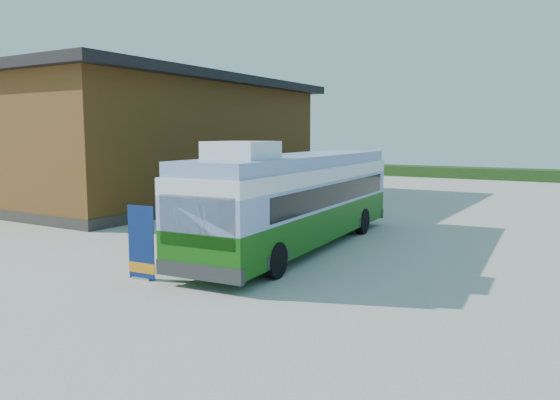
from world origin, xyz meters
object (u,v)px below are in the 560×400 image
Objects in this scene: person_a at (261,213)px; slurry_tanker at (329,174)px; bus at (298,197)px; picnic_table at (281,222)px; banner at (141,250)px; person_b at (317,193)px.

person_a is 19.23m from slurry_tanker.
picnic_table is (-1.44, 1.20, -1.21)m from bus.
picnic_table is at bearing 135.82° from bus.
bus reaches higher than banner.
banner reaches higher than slurry_tanker.
bus is 6.97× the size of picnic_table.
banner is 16.69m from person_b.
person_a is at bearing 31.87° from person_b.
bus is 11.34m from person_b.
slurry_tanker is (-5.87, 18.31, 0.24)m from person_a.
bus is 7.73× the size of person_b.
person_a is 9.22m from person_b.
person_a is at bearing -83.84° from slurry_tanker.
bus is 21.37m from slurry_tanker.
slurry_tanker is at bearing 94.99° from picnic_table.
person_a is at bearing 92.01° from banner.
person_b is 0.31× the size of slurry_tanker.
slurry_tanker is at bearing -138.70° from person_b.
banner is 26.62m from slurry_tanker.
banner is (-1.65, -6.10, -1.00)m from bus.
person_b is (-2.88, 16.44, -0.04)m from banner.
bus is at bearing -78.58° from slurry_tanker.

